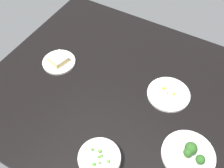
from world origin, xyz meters
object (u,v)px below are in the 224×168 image
Objects in this scene: bowl_peas at (100,159)px; plate_eggs at (168,94)px; plate_broccoli at (189,154)px; plate_sandwich at (58,61)px.

bowl_peas reaches higher than plate_eggs.
plate_broccoli is at bearing -52.69° from plate_eggs.
plate_broccoli is 1.30× the size of bowl_peas.
plate_broccoli reaches higher than plate_sandwich.
bowl_peas is 0.83× the size of plate_eggs.
plate_sandwich is (-77.90, 15.64, -0.76)cm from plate_broccoli.
plate_sandwich is at bearing 168.65° from plate_broccoli.
plate_sandwich is at bearing -170.95° from plate_eggs.
plate_broccoli is at bearing -11.35° from plate_sandwich.
bowl_peas is at bearing -37.16° from plate_sandwich.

